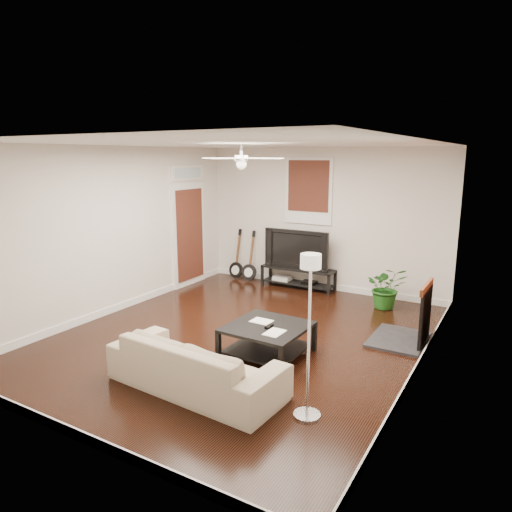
# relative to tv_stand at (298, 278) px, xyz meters

# --- Properties ---
(room) EXTENTS (5.01, 6.01, 2.81)m
(room) POSITION_rel_tv_stand_xyz_m (0.40, -2.78, 1.19)
(room) COLOR black
(room) RESTS_ON ground
(brick_accent) EXTENTS (0.02, 2.20, 2.80)m
(brick_accent) POSITION_rel_tv_stand_xyz_m (2.89, -1.78, 1.19)
(brick_accent) COLOR brown
(brick_accent) RESTS_ON floor
(fireplace) EXTENTS (0.80, 1.10, 0.92)m
(fireplace) POSITION_rel_tv_stand_xyz_m (2.60, -1.78, 0.25)
(fireplace) COLOR black
(fireplace) RESTS_ON floor
(window_back) EXTENTS (1.00, 0.06, 1.30)m
(window_back) POSITION_rel_tv_stand_xyz_m (0.10, 0.19, 1.74)
(window_back) COLOR #3D1910
(window_back) RESTS_ON wall_back
(door_left) EXTENTS (0.08, 1.00, 2.50)m
(door_left) POSITION_rel_tv_stand_xyz_m (-2.06, -0.88, 1.04)
(door_left) COLOR white
(door_left) RESTS_ON wall_left
(tv_stand) EXTENTS (1.52, 0.40, 0.42)m
(tv_stand) POSITION_rel_tv_stand_xyz_m (0.00, 0.00, 0.00)
(tv_stand) COLOR black
(tv_stand) RESTS_ON floor
(tv) EXTENTS (1.36, 0.18, 0.78)m
(tv) POSITION_rel_tv_stand_xyz_m (-0.00, 0.02, 0.60)
(tv) COLOR black
(tv) RESTS_ON tv_stand
(coffee_table) EXTENTS (1.03, 1.03, 0.42)m
(coffee_table) POSITION_rel_tv_stand_xyz_m (1.05, -3.18, -0.00)
(coffee_table) COLOR black
(coffee_table) RESTS_ON floor
(sofa) EXTENTS (2.16, 0.97, 0.62)m
(sofa) POSITION_rel_tv_stand_xyz_m (0.78, -4.40, 0.10)
(sofa) COLOR tan
(sofa) RESTS_ON floor
(floor_lamp) EXTENTS (0.30, 0.30, 1.72)m
(floor_lamp) POSITION_rel_tv_stand_xyz_m (2.13, -4.30, 0.65)
(floor_lamp) COLOR silver
(floor_lamp) RESTS_ON floor
(potted_plant) EXTENTS (0.86, 0.81, 0.76)m
(potted_plant) POSITION_rel_tv_stand_xyz_m (1.89, -0.39, 0.17)
(potted_plant) COLOR #1C5919
(potted_plant) RESTS_ON floor
(guitar_left) EXTENTS (0.35, 0.26, 1.09)m
(guitar_left) POSITION_rel_tv_stand_xyz_m (-1.47, -0.03, 0.34)
(guitar_left) COLOR black
(guitar_left) RESTS_ON floor
(guitar_right) EXTENTS (0.35, 0.26, 1.09)m
(guitar_right) POSITION_rel_tv_stand_xyz_m (-1.12, -0.06, 0.34)
(guitar_right) COLOR black
(guitar_right) RESTS_ON floor
(ceiling_fan) EXTENTS (1.24, 1.24, 0.32)m
(ceiling_fan) POSITION_rel_tv_stand_xyz_m (0.40, -2.78, 2.39)
(ceiling_fan) COLOR white
(ceiling_fan) RESTS_ON ceiling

